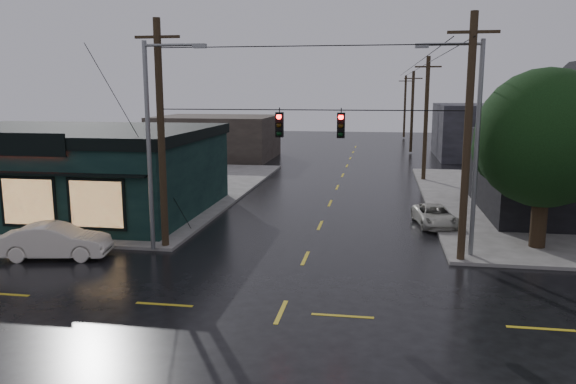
% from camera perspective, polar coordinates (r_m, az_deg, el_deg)
% --- Properties ---
extents(ground_plane, '(160.00, 160.00, 0.00)m').
position_cam_1_polar(ground_plane, '(18.68, -0.71, -12.10)').
color(ground_plane, black).
extents(sidewalk_nw, '(28.00, 28.00, 0.15)m').
position_cam_1_polar(sidewalk_nw, '(44.14, -22.27, 0.39)').
color(sidewalk_nw, '#5F5D58').
rests_on(sidewalk_nw, ground).
extents(pizza_shop, '(16.30, 12.34, 4.90)m').
position_cam_1_polar(pizza_shop, '(35.24, -21.55, 2.18)').
color(pizza_shop, black).
rests_on(pizza_shop, ground).
extents(corner_tree, '(6.09, 6.09, 7.95)m').
position_cam_1_polar(corner_tree, '(27.02, 24.69, 4.96)').
color(corner_tree, black).
rests_on(corner_tree, ground).
extents(utility_pole_nw, '(2.00, 0.32, 10.15)m').
position_cam_1_polar(utility_pole_nw, '(26.34, -12.31, -5.60)').
color(utility_pole_nw, black).
rests_on(utility_pole_nw, ground).
extents(utility_pole_ne, '(2.00, 0.32, 10.15)m').
position_cam_1_polar(utility_pole_ne, '(24.80, 17.10, -6.83)').
color(utility_pole_ne, black).
rests_on(utility_pole_ne, ground).
extents(utility_pole_far_a, '(2.00, 0.32, 9.65)m').
position_cam_1_polar(utility_pole_far_a, '(45.69, 13.57, 1.10)').
color(utility_pole_far_a, black).
rests_on(utility_pole_far_a, ground).
extents(utility_pole_far_b, '(2.00, 0.32, 9.15)m').
position_cam_1_polar(utility_pole_far_b, '(65.48, 12.34, 3.88)').
color(utility_pole_far_b, black).
rests_on(utility_pole_far_b, ground).
extents(utility_pole_far_c, '(2.00, 0.32, 9.15)m').
position_cam_1_polar(utility_pole_far_c, '(85.36, 11.67, 5.37)').
color(utility_pole_far_c, black).
rests_on(utility_pole_far_c, ground).
extents(span_signal_assembly, '(13.00, 0.48, 1.23)m').
position_cam_1_polar(span_signal_assembly, '(23.72, 2.24, 6.88)').
color(span_signal_assembly, black).
rests_on(span_signal_assembly, ground).
extents(streetlight_nw, '(5.40, 0.30, 9.15)m').
position_cam_1_polar(streetlight_nw, '(25.83, -13.51, -5.97)').
color(streetlight_nw, slate).
rests_on(streetlight_nw, ground).
extents(streetlight_ne, '(5.40, 0.30, 9.15)m').
position_cam_1_polar(streetlight_ne, '(25.54, 18.01, -6.39)').
color(streetlight_ne, slate).
rests_on(streetlight_ne, ground).
extents(bg_building_west, '(12.00, 10.00, 4.40)m').
position_cam_1_polar(bg_building_west, '(59.69, -7.32, 5.55)').
color(bg_building_west, '#302722').
rests_on(bg_building_west, ground).
extents(bg_building_east, '(14.00, 12.00, 5.60)m').
position_cam_1_polar(bg_building_east, '(63.49, 21.20, 5.76)').
color(bg_building_east, black).
rests_on(bg_building_east, ground).
extents(sedan_cream, '(4.75, 2.39, 1.49)m').
position_cam_1_polar(sedan_cream, '(26.08, -22.54, -4.63)').
color(sedan_cream, silver).
rests_on(sedan_cream, ground).
extents(suv_silver, '(2.39, 4.20, 1.10)m').
position_cam_1_polar(suv_silver, '(30.74, 14.67, -2.35)').
color(suv_silver, '#B5B3A7').
rests_on(suv_silver, ground).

